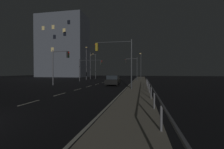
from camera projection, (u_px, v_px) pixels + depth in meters
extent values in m
plane|color=black|center=(90.00, 86.00, 22.79)|extent=(112.00, 112.00, 0.00)
cube|color=#9E937F|center=(139.00, 86.00, 21.41)|extent=(2.63, 77.00, 0.14)
cube|color=silver|center=(29.00, 103.00, 10.53)|extent=(0.14, 2.00, 0.01)
cube|color=silver|center=(60.00, 94.00, 14.46)|extent=(0.14, 2.00, 0.01)
cube|color=silver|center=(78.00, 89.00, 18.38)|extent=(0.14, 2.00, 0.01)
cube|color=silver|center=(89.00, 86.00, 22.30)|extent=(0.14, 2.00, 0.01)
cube|color=silver|center=(97.00, 84.00, 26.22)|extent=(0.14, 2.00, 0.01)
cube|color=silver|center=(103.00, 82.00, 30.14)|extent=(0.14, 2.00, 0.01)
cube|color=silver|center=(108.00, 81.00, 34.07)|extent=(0.14, 2.00, 0.01)
cube|color=silver|center=(111.00, 80.00, 37.99)|extent=(0.14, 2.00, 0.01)
cube|color=silver|center=(114.00, 79.00, 41.91)|extent=(0.14, 2.00, 0.01)
cube|color=silver|center=(117.00, 79.00, 45.83)|extent=(0.14, 2.00, 0.01)
cube|color=silver|center=(119.00, 78.00, 49.75)|extent=(0.14, 2.00, 0.01)
cube|color=silver|center=(130.00, 84.00, 26.62)|extent=(0.14, 53.00, 0.01)
cube|color=black|center=(113.00, 81.00, 23.41)|extent=(1.97, 4.46, 0.70)
cube|color=#1E2328|center=(113.00, 77.00, 23.15)|extent=(1.68, 2.52, 0.55)
cylinder|color=black|center=(110.00, 83.00, 24.94)|extent=(0.24, 0.65, 0.64)
cylinder|color=black|center=(120.00, 83.00, 24.68)|extent=(0.24, 0.65, 0.64)
cylinder|color=black|center=(106.00, 84.00, 22.16)|extent=(0.24, 0.65, 0.64)
cylinder|color=black|center=(117.00, 84.00, 21.90)|extent=(0.24, 0.65, 0.64)
cylinder|color=#2D3033|center=(137.00, 69.00, 35.01)|extent=(0.16, 0.16, 5.18)
cylinder|color=#4C4C51|center=(132.00, 59.00, 35.40)|extent=(2.54, 0.49, 0.11)
cube|color=black|center=(126.00, 61.00, 35.84)|extent=(0.33, 0.38, 0.95)
sphere|color=red|center=(125.00, 60.00, 35.89)|extent=(0.20, 0.20, 0.20)
sphere|color=black|center=(125.00, 61.00, 35.89)|extent=(0.20, 0.20, 0.20)
sphere|color=black|center=(125.00, 63.00, 35.90)|extent=(0.20, 0.20, 0.20)
cylinder|color=#4C4C51|center=(53.00, 68.00, 24.11)|extent=(0.16, 0.16, 5.49)
cylinder|color=#4C4C51|center=(60.00, 51.00, 23.68)|extent=(2.69, 0.35, 0.11)
cube|color=black|center=(68.00, 55.00, 23.31)|extent=(0.31, 0.36, 0.95)
sphere|color=red|center=(69.00, 53.00, 23.26)|extent=(0.20, 0.20, 0.20)
sphere|color=black|center=(69.00, 55.00, 23.26)|extent=(0.20, 0.20, 0.20)
sphere|color=black|center=(69.00, 57.00, 23.27)|extent=(0.20, 0.20, 0.20)
cylinder|color=#2D3033|center=(131.00, 64.00, 17.73)|extent=(0.16, 0.16, 5.72)
cylinder|color=#2D3033|center=(114.00, 42.00, 18.07)|extent=(4.15, 0.13, 0.11)
cube|color=olive|center=(97.00, 47.00, 18.47)|extent=(0.28, 0.34, 0.95)
sphere|color=red|center=(96.00, 45.00, 18.50)|extent=(0.20, 0.20, 0.20)
sphere|color=black|center=(96.00, 47.00, 18.50)|extent=(0.20, 0.20, 0.20)
sphere|color=black|center=(96.00, 50.00, 18.51)|extent=(0.20, 0.20, 0.20)
cylinder|color=#38383D|center=(79.00, 70.00, 33.66)|extent=(0.16, 0.16, 4.81)
cylinder|color=#2D3033|center=(90.00, 60.00, 33.15)|extent=(4.89, 0.13, 0.11)
cube|color=black|center=(101.00, 63.00, 32.69)|extent=(0.28, 0.34, 0.95)
sphere|color=red|center=(102.00, 61.00, 32.66)|extent=(0.20, 0.20, 0.20)
sphere|color=black|center=(102.00, 63.00, 32.66)|extent=(0.20, 0.20, 0.20)
sphere|color=black|center=(102.00, 64.00, 32.67)|extent=(0.20, 0.20, 0.20)
cylinder|color=#2D3033|center=(141.00, 66.00, 40.25)|extent=(0.18, 0.18, 6.69)
cylinder|color=#4C4C51|center=(141.00, 54.00, 39.16)|extent=(0.23, 2.13, 0.10)
ellipsoid|color=#F9D172|center=(140.00, 54.00, 38.13)|extent=(0.56, 0.36, 0.24)
cylinder|color=#38383D|center=(90.00, 66.00, 42.81)|extent=(0.18, 0.18, 7.49)
cylinder|color=#38383D|center=(92.00, 53.00, 43.77)|extent=(0.10, 2.10, 0.10)
ellipsoid|color=#F9D172|center=(93.00, 54.00, 44.80)|extent=(0.56, 0.36, 0.24)
cylinder|color=#38383D|center=(86.00, 64.00, 39.84)|extent=(0.18, 0.18, 8.43)
cylinder|color=#2D3033|center=(86.00, 47.00, 39.11)|extent=(0.58, 1.26, 0.10)
ellipsoid|color=#F9D172|center=(86.00, 47.00, 38.46)|extent=(0.56, 0.36, 0.24)
cylinder|color=#2D3033|center=(95.00, 66.00, 45.82)|extent=(0.18, 0.18, 7.31)
cylinder|color=#4C4C51|center=(93.00, 55.00, 45.87)|extent=(1.47, 0.15, 0.10)
ellipsoid|color=#F9D172|center=(91.00, 55.00, 45.99)|extent=(0.56, 0.36, 0.24)
cylinder|color=#59595E|center=(161.00, 117.00, 5.18)|extent=(0.09, 0.09, 0.95)
cylinder|color=#59595E|center=(154.00, 100.00, 8.32)|extent=(0.09, 0.09, 0.95)
cylinder|color=#59595E|center=(151.00, 92.00, 11.45)|extent=(0.09, 0.09, 0.95)
cylinder|color=#59595E|center=(149.00, 88.00, 14.59)|extent=(0.09, 0.09, 0.95)
cylinder|color=#59595E|center=(148.00, 85.00, 17.72)|extent=(0.09, 0.09, 0.95)
cylinder|color=#59595E|center=(147.00, 83.00, 20.86)|extent=(0.09, 0.09, 0.95)
cylinder|color=#59595E|center=(147.00, 81.00, 23.99)|extent=(0.09, 0.09, 0.95)
cube|color=slate|center=(150.00, 84.00, 13.01)|extent=(0.06, 22.38, 0.06)
cube|color=#4C515B|center=(63.00, 47.00, 61.69)|extent=(18.84, 10.38, 24.11)
cube|color=black|center=(54.00, 37.00, 56.63)|extent=(1.10, 0.06, 1.50)
cube|color=black|center=(69.00, 22.00, 55.42)|extent=(1.10, 0.06, 1.50)
cube|color=#EACC7A|center=(64.00, 30.00, 55.84)|extent=(1.10, 0.06, 1.50)
cube|color=black|center=(65.00, 34.00, 55.81)|extent=(1.10, 0.06, 1.50)
cube|color=#EACC7A|center=(43.00, 28.00, 57.47)|extent=(1.10, 0.06, 1.50)
cube|color=#EACC7A|center=(52.00, 49.00, 56.90)|extent=(1.10, 0.06, 1.50)
cube|color=#EACC7A|center=(53.00, 27.00, 56.67)|extent=(1.10, 0.06, 1.50)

